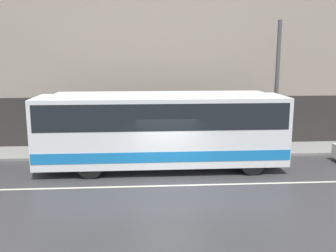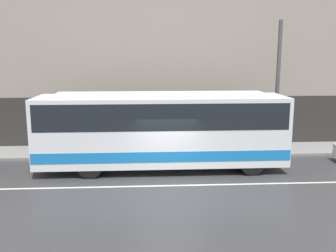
{
  "view_description": "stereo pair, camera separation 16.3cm",
  "coord_description": "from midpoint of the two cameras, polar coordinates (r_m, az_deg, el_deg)",
  "views": [
    {
      "loc": [
        -1.03,
        -14.03,
        5.09
      ],
      "look_at": [
        0.11,
        2.24,
        1.98
      ],
      "focal_mm": 40.0,
      "sensor_mm": 36.0,
      "label": 1
    },
    {
      "loc": [
        -0.86,
        -14.04,
        5.09
      ],
      "look_at": [
        0.11,
        2.24,
        1.98
      ],
      "focal_mm": 40.0,
      "sensor_mm": 36.0,
      "label": 2
    }
  ],
  "objects": [
    {
      "name": "ground_plane",
      "position": [
        14.96,
        -0.14,
        -9.09
      ],
      "size": [
        60.0,
        60.0,
        0.0
      ],
      "primitive_type": "plane",
      "color": "#38383A"
    },
    {
      "name": "sidewalk",
      "position": [
        20.0,
        -1.17,
        -3.77
      ],
      "size": [
        60.0,
        2.59,
        0.12
      ],
      "color": "gray",
      "rests_on": "ground_plane"
    },
    {
      "name": "building_facade",
      "position": [
        20.79,
        -1.43,
        11.83
      ],
      "size": [
        60.0,
        0.35,
        11.33
      ],
      "color": "gray",
      "rests_on": "ground_plane"
    },
    {
      "name": "lane_stripe",
      "position": [
        14.96,
        -0.14,
        -9.08
      ],
      "size": [
        54.0,
        0.14,
        0.01
      ],
      "color": "beige",
      "rests_on": "ground_plane"
    },
    {
      "name": "transit_bus",
      "position": [
        16.6,
        -1.26,
        -0.17
      ],
      "size": [
        10.91,
        2.55,
        3.43
      ],
      "color": "white",
      "rests_on": "ground_plane"
    },
    {
      "name": "utility_pole_near",
      "position": [
        20.01,
        15.99,
        5.71
      ],
      "size": [
        0.2,
        0.2,
        6.67
      ],
      "color": "#4C4C4F",
      "rests_on": "sidewalk"
    }
  ]
}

